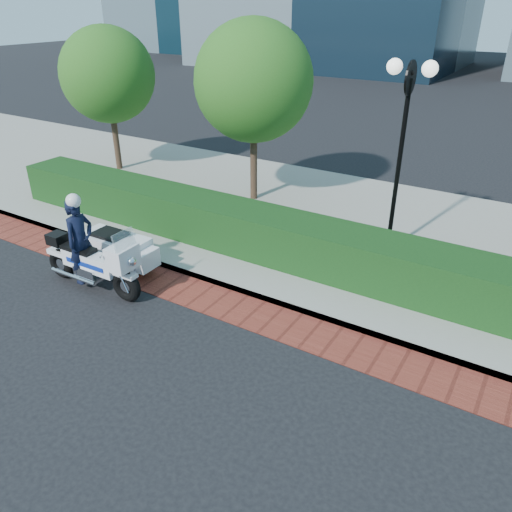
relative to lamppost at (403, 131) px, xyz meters
The scene contains 8 objects.
ground 6.07m from the lamppost, 100.89° to the right, with size 120.00×120.00×0.00m, color black.
brick_strip 4.84m from the lamppost, 105.12° to the right, with size 60.00×1.00×0.01m, color maroon.
sidewalk 3.16m from the lamppost, 141.34° to the left, with size 60.00×8.00×0.15m, color gray.
hedge_main 2.98m from the lamppost, 122.01° to the right, with size 18.00×1.20×1.00m, color black.
lamppost is the anchor object (origin of this frame).
tree_a 10.09m from the lamppost, behind, with size 3.00×3.00×4.58m.
tree_b 4.71m from the lamppost, 163.89° to the left, with size 3.20×3.20×4.89m.
police_motorcycle 6.83m from the lamppost, 138.58° to the right, with size 2.55×1.79×2.06m.
Camera 1 is at (3.87, -5.29, 5.42)m, focal length 35.00 mm.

